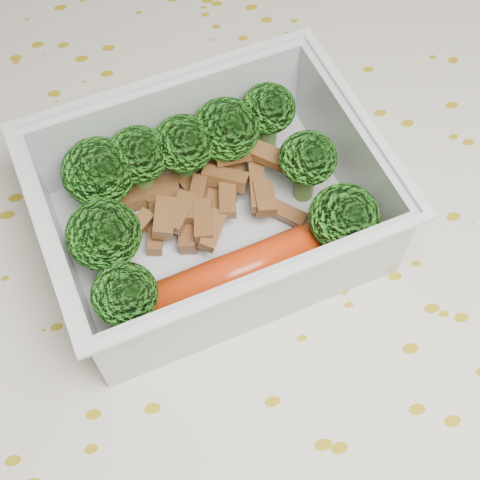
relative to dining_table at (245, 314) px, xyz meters
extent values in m
plane|color=olive|center=(0.00, 0.00, -0.67)|extent=(4.00, 4.00, 0.00)
cube|color=brown|center=(0.00, 0.00, 0.06)|extent=(1.40, 0.90, 0.04)
cube|color=beige|center=(0.00, 0.00, 0.09)|extent=(1.46, 0.96, 0.01)
cube|color=silver|center=(-0.02, 0.02, 0.09)|extent=(0.21, 0.17, 0.00)
cube|color=silver|center=(-0.03, 0.09, 0.12)|extent=(0.19, 0.04, 0.06)
cube|color=silver|center=(0.00, -0.05, 0.12)|extent=(0.19, 0.04, 0.06)
cube|color=silver|center=(0.07, 0.04, 0.12)|extent=(0.03, 0.13, 0.06)
cube|color=silver|center=(-0.11, 0.01, 0.12)|extent=(0.03, 0.13, 0.06)
cube|color=silver|center=(-0.03, 0.10, 0.16)|extent=(0.20, 0.04, 0.00)
cube|color=silver|center=(0.00, -0.05, 0.16)|extent=(0.20, 0.04, 0.00)
cube|color=silver|center=(0.08, 0.04, 0.16)|extent=(0.03, 0.14, 0.00)
cube|color=silver|center=(-0.11, 0.01, 0.16)|extent=(0.03, 0.14, 0.00)
cylinder|color=#608C3F|center=(-0.08, 0.06, 0.10)|extent=(0.02, 0.02, 0.02)
ellipsoid|color=#358C23|center=(-0.08, 0.06, 0.13)|extent=(0.05, 0.05, 0.04)
cylinder|color=#608C3F|center=(-0.05, 0.06, 0.11)|extent=(0.02, 0.02, 0.03)
ellipsoid|color=#358C23|center=(-0.05, 0.06, 0.13)|extent=(0.04, 0.04, 0.03)
cylinder|color=#608C3F|center=(-0.02, 0.06, 0.11)|extent=(0.02, 0.02, 0.02)
ellipsoid|color=#358C23|center=(-0.02, 0.06, 0.13)|extent=(0.04, 0.04, 0.03)
cylinder|color=#608C3F|center=(0.00, 0.07, 0.10)|extent=(0.02, 0.02, 0.02)
ellipsoid|color=#358C23|center=(0.00, 0.07, 0.13)|extent=(0.04, 0.04, 0.04)
cylinder|color=#608C3F|center=(0.03, 0.08, 0.11)|extent=(0.02, 0.02, 0.03)
ellipsoid|color=#358C23|center=(0.03, 0.08, 0.13)|extent=(0.04, 0.04, 0.03)
cylinder|color=#608C3F|center=(-0.08, 0.01, 0.10)|extent=(0.02, 0.02, 0.02)
ellipsoid|color=#358C23|center=(-0.08, 0.01, 0.13)|extent=(0.04, 0.04, 0.04)
cylinder|color=#608C3F|center=(0.05, 0.03, 0.11)|extent=(0.02, 0.02, 0.03)
ellipsoid|color=#358C23|center=(0.05, 0.03, 0.13)|extent=(0.04, 0.04, 0.03)
cylinder|color=#608C3F|center=(-0.07, -0.03, 0.11)|extent=(0.02, 0.02, 0.03)
ellipsoid|color=#358C23|center=(-0.07, -0.03, 0.13)|extent=(0.04, 0.04, 0.03)
cylinder|color=#608C3F|center=(0.06, -0.01, 0.10)|extent=(0.02, 0.02, 0.02)
ellipsoid|color=#358C23|center=(0.06, -0.01, 0.13)|extent=(0.04, 0.04, 0.04)
cube|color=brown|center=(-0.03, 0.03, 0.11)|extent=(0.03, 0.03, 0.01)
cube|color=brown|center=(-0.04, 0.05, 0.10)|extent=(0.02, 0.03, 0.01)
cube|color=brown|center=(-0.03, 0.03, 0.10)|extent=(0.04, 0.03, 0.01)
cube|color=brown|center=(0.00, 0.05, 0.11)|extent=(0.03, 0.02, 0.01)
cube|color=brown|center=(0.02, 0.04, 0.11)|extent=(0.02, 0.04, 0.01)
cube|color=brown|center=(-0.01, 0.06, 0.10)|extent=(0.02, 0.04, 0.01)
cube|color=brown|center=(-0.01, 0.04, 0.10)|extent=(0.02, 0.03, 0.01)
cube|color=brown|center=(-0.01, 0.03, 0.10)|extent=(0.03, 0.03, 0.01)
cube|color=brown|center=(0.03, 0.02, 0.10)|extent=(0.03, 0.03, 0.01)
cube|color=brown|center=(0.01, 0.06, 0.10)|extent=(0.02, 0.03, 0.01)
cube|color=brown|center=(0.03, 0.05, 0.12)|extent=(0.03, 0.03, 0.01)
cube|color=brown|center=(-0.03, 0.02, 0.10)|extent=(0.02, 0.03, 0.01)
cube|color=brown|center=(-0.05, 0.05, 0.10)|extent=(0.03, 0.03, 0.01)
cube|color=brown|center=(-0.04, 0.05, 0.10)|extent=(0.02, 0.03, 0.01)
cube|color=brown|center=(-0.02, 0.04, 0.11)|extent=(0.02, 0.03, 0.01)
cube|color=brown|center=(-0.06, 0.05, 0.10)|extent=(0.03, 0.02, 0.01)
cube|color=brown|center=(0.01, 0.06, 0.12)|extent=(0.03, 0.01, 0.01)
cube|color=brown|center=(0.00, 0.03, 0.11)|extent=(0.02, 0.02, 0.01)
cube|color=brown|center=(-0.04, 0.03, 0.11)|extent=(0.02, 0.03, 0.01)
cube|color=brown|center=(-0.02, 0.02, 0.11)|extent=(0.02, 0.03, 0.01)
cube|color=brown|center=(-0.02, 0.01, 0.11)|extent=(0.02, 0.03, 0.01)
cube|color=brown|center=(-0.05, 0.03, 0.10)|extent=(0.02, 0.03, 0.01)
cube|color=brown|center=(-0.02, 0.05, 0.10)|extent=(0.02, 0.03, 0.01)
cube|color=brown|center=(-0.06, 0.03, 0.11)|extent=(0.03, 0.02, 0.01)
cube|color=brown|center=(0.02, 0.03, 0.11)|extent=(0.02, 0.02, 0.01)
cylinder|color=red|center=(0.00, -0.02, 0.11)|extent=(0.14, 0.05, 0.03)
sphere|color=red|center=(0.06, -0.01, 0.11)|extent=(0.03, 0.03, 0.03)
sphere|color=red|center=(-0.07, -0.03, 0.11)|extent=(0.03, 0.03, 0.03)
camera|label=1|loc=(-0.05, -0.19, 0.46)|focal=50.00mm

